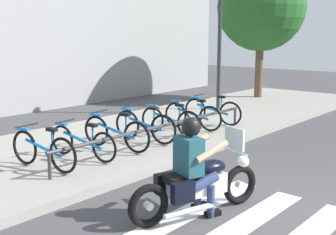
# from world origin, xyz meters

# --- Properties ---
(ground_plane) EXTENTS (48.00, 48.00, 0.00)m
(ground_plane) POSITION_xyz_m (0.00, 0.00, 0.00)
(ground_plane) COLOR #424244
(sidewalk) EXTENTS (24.00, 4.40, 0.15)m
(sidewalk) POSITION_xyz_m (0.00, 5.31, 0.07)
(sidewalk) COLOR gray
(sidewalk) RESTS_ON ground
(crosswalk_stripe_3) EXTENTS (2.80, 0.40, 0.01)m
(crosswalk_stripe_3) POSITION_xyz_m (-0.62, 0.80, 0.00)
(crosswalk_stripe_3) COLOR white
(crosswalk_stripe_3) RESTS_ON ground
(crosswalk_stripe_4) EXTENTS (2.80, 0.40, 0.01)m
(crosswalk_stripe_4) POSITION_xyz_m (-0.62, 1.60, 0.00)
(crosswalk_stripe_4) COLOR white
(crosswalk_stripe_4) RESTS_ON ground
(motorcycle) EXTENTS (2.09, 0.92, 1.19)m
(motorcycle) POSITION_xyz_m (-0.78, 1.46, 0.45)
(motorcycle) COLOR black
(motorcycle) RESTS_ON ground
(rider) EXTENTS (0.73, 0.66, 1.42)m
(rider) POSITION_xyz_m (-0.86, 1.49, 0.81)
(rider) COLOR #1E4C59
(rider) RESTS_ON ground
(bicycle_0) EXTENTS (0.48, 1.62, 0.78)m
(bicycle_0) POSITION_xyz_m (-1.26, 4.52, 0.50)
(bicycle_0) COLOR black
(bicycle_0) RESTS_ON sidewalk
(bicycle_1) EXTENTS (0.48, 1.67, 0.72)m
(bicycle_1) POSITION_xyz_m (-0.39, 4.52, 0.48)
(bicycle_1) COLOR black
(bicycle_1) RESTS_ON sidewalk
(bicycle_2) EXTENTS (0.48, 1.72, 0.79)m
(bicycle_2) POSITION_xyz_m (0.48, 4.52, 0.51)
(bicycle_2) COLOR black
(bicycle_2) RESTS_ON sidewalk
(bicycle_3) EXTENTS (0.48, 1.64, 0.80)m
(bicycle_3) POSITION_xyz_m (1.34, 4.52, 0.51)
(bicycle_3) COLOR black
(bicycle_3) RESTS_ON sidewalk
(bicycle_4) EXTENTS (0.48, 1.64, 0.77)m
(bicycle_4) POSITION_xyz_m (2.21, 4.52, 0.50)
(bicycle_4) COLOR black
(bicycle_4) RESTS_ON sidewalk
(bicycle_5) EXTENTS (0.48, 1.63, 0.77)m
(bicycle_5) POSITION_xyz_m (3.08, 4.52, 0.50)
(bicycle_5) COLOR black
(bicycle_5) RESTS_ON sidewalk
(bicycle_6) EXTENTS (0.48, 1.68, 0.78)m
(bicycle_6) POSITION_xyz_m (3.95, 4.52, 0.50)
(bicycle_6) COLOR black
(bicycle_6) RESTS_ON sidewalk
(bike_rack) EXTENTS (5.80, 0.07, 0.49)m
(bike_rack) POSITION_xyz_m (1.35, 3.96, 0.58)
(bike_rack) COLOR #333338
(bike_rack) RESTS_ON sidewalk
(street_lamp) EXTENTS (0.28, 0.28, 4.60)m
(street_lamp) POSITION_xyz_m (5.98, 5.71, 2.76)
(street_lamp) COLOR #2D2D33
(street_lamp) RESTS_ON ground
(tree_near_rack) EXTENTS (3.26, 3.26, 5.14)m
(tree_near_rack) POSITION_xyz_m (9.27, 6.11, 3.49)
(tree_near_rack) COLOR brown
(tree_near_rack) RESTS_ON ground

